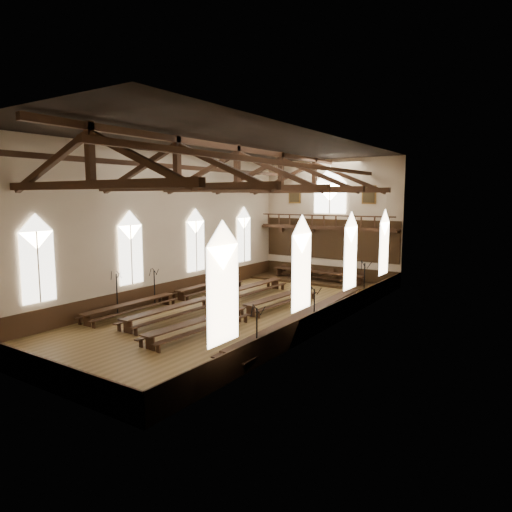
{
  "coord_description": "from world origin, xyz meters",
  "views": [
    {
      "loc": [
        15.88,
        -21.78,
        6.9
      ],
      "look_at": [
        0.32,
        1.5,
        3.29
      ],
      "focal_mm": 32.0,
      "sensor_mm": 36.0,
      "label": 1
    }
  ],
  "objects_px": {
    "refectory_row_c": "(244,310)",
    "candelabrum_right_far": "(364,291)",
    "refectory_row_a": "(174,295)",
    "candelabrum_left_far": "(233,275)",
    "refectory_row_d": "(306,316)",
    "candelabrum_left_near": "(117,302)",
    "dais": "(317,281)",
    "candelabrum_right_mid": "(314,317)",
    "refectory_row_b": "(216,298)",
    "high_table": "(317,273)",
    "candelabrum_left_mid": "(155,294)",
    "candelabrum_right_near": "(257,344)"
  },
  "relations": [
    {
      "from": "candelabrum_right_mid",
      "to": "candelabrum_right_near",
      "type": "bearing_deg",
      "value": -90.0
    },
    {
      "from": "candelabrum_left_near",
      "to": "candelabrum_left_mid",
      "type": "distance_m",
      "value": 2.98
    },
    {
      "from": "dais",
      "to": "candelabrum_left_far",
      "type": "height_order",
      "value": "candelabrum_left_far"
    },
    {
      "from": "refectory_row_b",
      "to": "refectory_row_a",
      "type": "bearing_deg",
      "value": -167.87
    },
    {
      "from": "refectory_row_a",
      "to": "high_table",
      "type": "xyz_separation_m",
      "value": [
        4.66,
        11.72,
        0.3
      ]
    },
    {
      "from": "candelabrum_right_far",
      "to": "dais",
      "type": "bearing_deg",
      "value": 139.32
    },
    {
      "from": "candelabrum_left_far",
      "to": "candelabrum_right_near",
      "type": "bearing_deg",
      "value": -50.17
    },
    {
      "from": "high_table",
      "to": "candelabrum_left_near",
      "type": "xyz_separation_m",
      "value": [
        -5.21,
        -15.85,
        -0.03
      ]
    },
    {
      "from": "candelabrum_left_far",
      "to": "candelabrum_left_mid",
      "type": "bearing_deg",
      "value": -90.0
    },
    {
      "from": "candelabrum_left_near",
      "to": "candelabrum_right_far",
      "type": "distance_m",
      "value": 15.48
    },
    {
      "from": "refectory_row_d",
      "to": "candelabrum_left_far",
      "type": "xyz_separation_m",
      "value": [
        -10.45,
        7.57,
        0.13
      ]
    },
    {
      "from": "candelabrum_right_far",
      "to": "candelabrum_right_mid",
      "type": "bearing_deg",
      "value": -90.0
    },
    {
      "from": "candelabrum_right_near",
      "to": "dais",
      "type": "bearing_deg",
      "value": 108.45
    },
    {
      "from": "refectory_row_c",
      "to": "candelabrum_left_near",
      "type": "distance_m",
      "value": 7.56
    },
    {
      "from": "candelabrum_left_near",
      "to": "refectory_row_c",
      "type": "bearing_deg",
      "value": 26.94
    },
    {
      "from": "refectory_row_d",
      "to": "candelabrum_right_near",
      "type": "xyz_separation_m",
      "value": [
        0.65,
        -5.74,
        0.15
      ]
    },
    {
      "from": "refectory_row_c",
      "to": "candelabrum_right_far",
      "type": "distance_m",
      "value": 8.57
    },
    {
      "from": "candelabrum_right_mid",
      "to": "refectory_row_a",
      "type": "bearing_deg",
      "value": 176.96
    },
    {
      "from": "high_table",
      "to": "candelabrum_right_far",
      "type": "distance_m",
      "value": 7.77
    },
    {
      "from": "refectory_row_d",
      "to": "candelabrum_right_far",
      "type": "distance_m",
      "value": 6.9
    },
    {
      "from": "candelabrum_left_near",
      "to": "candelabrum_right_far",
      "type": "xyz_separation_m",
      "value": [
        11.1,
        10.79,
        0.07
      ]
    },
    {
      "from": "refectory_row_b",
      "to": "candelabrum_left_far",
      "type": "bearing_deg",
      "value": 118.15
    },
    {
      "from": "refectory_row_c",
      "to": "high_table",
      "type": "relative_size",
      "value": 1.79
    },
    {
      "from": "refectory_row_a",
      "to": "candelabrum_left_far",
      "type": "relative_size",
      "value": 5.95
    },
    {
      "from": "refectory_row_c",
      "to": "refectory_row_d",
      "type": "distance_m",
      "value": 3.75
    },
    {
      "from": "dais",
      "to": "candelabrum_left_near",
      "type": "distance_m",
      "value": 16.7
    },
    {
      "from": "refectory_row_b",
      "to": "dais",
      "type": "xyz_separation_m",
      "value": [
        1.62,
        11.07,
        -0.47
      ]
    },
    {
      "from": "candelabrum_left_mid",
      "to": "candelabrum_left_far",
      "type": "relative_size",
      "value": 1.01
    },
    {
      "from": "refectory_row_a",
      "to": "candelabrum_right_far",
      "type": "bearing_deg",
      "value": 32.24
    },
    {
      "from": "dais",
      "to": "high_table",
      "type": "height_order",
      "value": "high_table"
    },
    {
      "from": "candelabrum_left_far",
      "to": "candelabrum_right_near",
      "type": "height_order",
      "value": "candelabrum_right_near"
    },
    {
      "from": "candelabrum_left_far",
      "to": "candelabrum_left_near",
      "type": "bearing_deg",
      "value": -90.0
    },
    {
      "from": "refectory_row_b",
      "to": "candelabrum_right_mid",
      "type": "bearing_deg",
      "value": -9.18
    },
    {
      "from": "refectory_row_a",
      "to": "candelabrum_right_near",
      "type": "bearing_deg",
      "value": -29.39
    },
    {
      "from": "refectory_row_d",
      "to": "candelabrum_left_near",
      "type": "bearing_deg",
      "value": -159.39
    },
    {
      "from": "refectory_row_c",
      "to": "refectory_row_d",
      "type": "xyz_separation_m",
      "value": [
        3.72,
        0.51,
        0.05
      ]
    },
    {
      "from": "candelabrum_right_mid",
      "to": "candelabrum_left_near",
      "type": "bearing_deg",
      "value": -162.15
    },
    {
      "from": "refectory_row_c",
      "to": "candelabrum_left_mid",
      "type": "relative_size",
      "value": 6.0
    },
    {
      "from": "candelabrum_right_far",
      "to": "refectory_row_a",
      "type": "bearing_deg",
      "value": -147.76
    },
    {
      "from": "high_table",
      "to": "candelabrum_right_far",
      "type": "relative_size",
      "value": 2.81
    },
    {
      "from": "candelabrum_left_near",
      "to": "candelabrum_right_mid",
      "type": "height_order",
      "value": "candelabrum_left_near"
    },
    {
      "from": "dais",
      "to": "candelabrum_right_mid",
      "type": "distance_m",
      "value": 13.63
    },
    {
      "from": "dais",
      "to": "high_table",
      "type": "relative_size",
      "value": 1.43
    },
    {
      "from": "refectory_row_b",
      "to": "refectory_row_d",
      "type": "distance_m",
      "value": 6.91
    },
    {
      "from": "refectory_row_a",
      "to": "candelabrum_left_near",
      "type": "relative_size",
      "value": 5.4
    },
    {
      "from": "refectory_row_a",
      "to": "candelabrum_left_far",
      "type": "bearing_deg",
      "value": 94.27
    },
    {
      "from": "refectory_row_c",
      "to": "candelabrum_right_near",
      "type": "xyz_separation_m",
      "value": [
        4.37,
        -5.23,
        0.2
      ]
    },
    {
      "from": "dais",
      "to": "candelabrum_left_near",
      "type": "height_order",
      "value": "candelabrum_left_near"
    },
    {
      "from": "candelabrum_left_near",
      "to": "candelabrum_right_far",
      "type": "relative_size",
      "value": 0.91
    },
    {
      "from": "refectory_row_d",
      "to": "candelabrum_left_far",
      "type": "relative_size",
      "value": 6.32
    }
  ]
}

